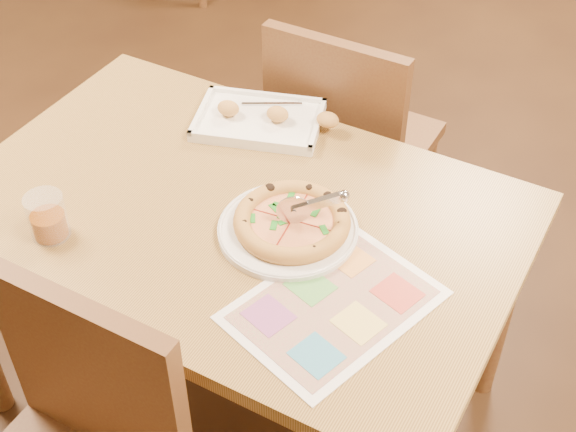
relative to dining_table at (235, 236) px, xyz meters
The scene contains 8 objects.
dining_table is the anchor object (origin of this frame).
chair_far 0.61m from the dining_table, 90.00° to the left, with size 0.42×0.42×0.47m.
plate 0.18m from the dining_table, ahead, with size 0.31×0.31×0.02m, color white.
pizza 0.19m from the dining_table, ahead, with size 0.26×0.26×0.04m.
pizza_cutter 0.26m from the dining_table, ahead, with size 0.13×0.08×0.09m.
appetizer_tray 0.35m from the dining_table, 108.96° to the left, with size 0.39×0.31×0.06m.
glass_tumbler 0.43m from the dining_table, 138.91° to the right, with size 0.09×0.09×0.11m.
menu 0.38m from the dining_table, 24.36° to the right, with size 0.29×0.41×0.01m, color white.
Camera 1 is at (0.78, -1.14, 1.95)m, focal length 50.00 mm.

